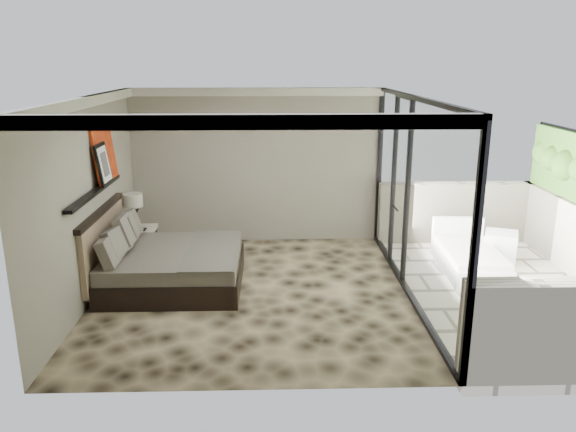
{
  "coord_description": "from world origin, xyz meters",
  "views": [
    {
      "loc": [
        0.29,
        -7.57,
        3.28
      ],
      "look_at": [
        0.52,
        0.4,
        1.05
      ],
      "focal_mm": 35.0,
      "sensor_mm": 36.0,
      "label": 1
    }
  ],
  "objects_px": {
    "bed": "(167,264)",
    "ottoman": "(500,247)",
    "nightstand": "(139,241)",
    "lounger": "(469,258)",
    "table_lamp": "(133,206)"
  },
  "relations": [
    {
      "from": "nightstand",
      "to": "ottoman",
      "type": "xyz_separation_m",
      "value": [
        6.09,
        -0.38,
        -0.03
      ]
    },
    {
      "from": "bed",
      "to": "nightstand",
      "type": "relative_size",
      "value": 3.57
    },
    {
      "from": "bed",
      "to": "nightstand",
      "type": "xyz_separation_m",
      "value": [
        -0.7,
        1.24,
        -0.05
      ]
    },
    {
      "from": "ottoman",
      "to": "lounger",
      "type": "height_order",
      "value": "lounger"
    },
    {
      "from": "nightstand",
      "to": "lounger",
      "type": "bearing_deg",
      "value": -17.63
    },
    {
      "from": "bed",
      "to": "table_lamp",
      "type": "xyz_separation_m",
      "value": [
        -0.76,
        1.3,
        0.56
      ]
    },
    {
      "from": "bed",
      "to": "ottoman",
      "type": "height_order",
      "value": "bed"
    },
    {
      "from": "bed",
      "to": "ottoman",
      "type": "distance_m",
      "value": 5.46
    },
    {
      "from": "nightstand",
      "to": "ottoman",
      "type": "relative_size",
      "value": 1.13
    },
    {
      "from": "table_lamp",
      "to": "ottoman",
      "type": "xyz_separation_m",
      "value": [
        6.15,
        -0.43,
        -0.64
      ]
    },
    {
      "from": "nightstand",
      "to": "lounger",
      "type": "xyz_separation_m",
      "value": [
        5.43,
        -0.76,
        -0.08
      ]
    },
    {
      "from": "bed",
      "to": "ottoman",
      "type": "xyz_separation_m",
      "value": [
        5.39,
        0.87,
        -0.08
      ]
    },
    {
      "from": "ottoman",
      "to": "nightstand",
      "type": "bearing_deg",
      "value": 176.45
    },
    {
      "from": "nightstand",
      "to": "table_lamp",
      "type": "distance_m",
      "value": 0.61
    },
    {
      "from": "table_lamp",
      "to": "ottoman",
      "type": "distance_m",
      "value": 6.2
    }
  ]
}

